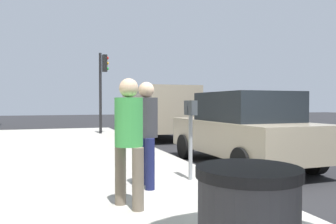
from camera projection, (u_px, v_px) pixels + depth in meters
name	position (u px, v px, depth m)	size (l,w,h in m)	color
ground_plane	(239.00, 192.00, 5.78)	(80.00, 80.00, 0.00)	#232326
sidewalk_slab	(52.00, 205.00, 4.81)	(28.00, 6.00, 0.15)	#A8A59E
parking_meter	(191.00, 123.00, 6.06)	(0.36, 0.12, 1.41)	gray
pedestrian_at_meter	(146.00, 126.00, 5.53)	(0.52, 0.37, 1.70)	#191E4C
pedestrian_bystander	(129.00, 133.00, 4.44)	(0.48, 0.37, 1.68)	#726656
parked_sedan_near	(243.00, 129.00, 8.20)	(4.44, 2.05, 1.77)	gray
parked_van_far	(157.00, 109.00, 14.84)	(5.21, 2.14, 2.18)	gray
traffic_signal	(103.00, 79.00, 15.31)	(0.24, 0.44, 3.60)	black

